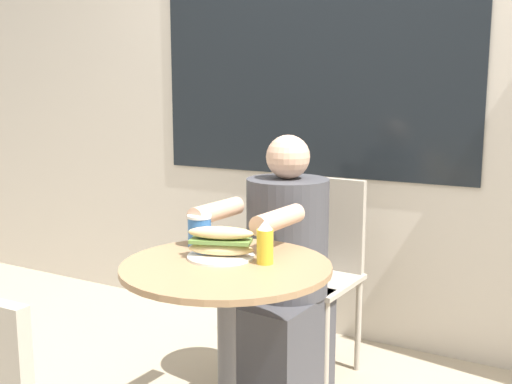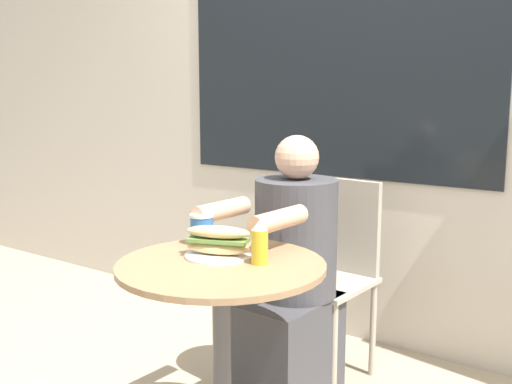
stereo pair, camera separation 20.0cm
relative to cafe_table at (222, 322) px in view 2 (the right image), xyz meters
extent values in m
cube|color=beige|center=(0.00, 1.30, 0.88)|extent=(8.00, 0.08, 2.80)
cube|color=black|center=(-0.30, 1.25, 1.03)|extent=(1.70, 0.01, 1.44)
cylinder|color=#997551|center=(0.00, 0.00, 0.19)|extent=(0.66, 0.66, 0.02)
cylinder|color=#515156|center=(0.00, 0.00, -0.16)|extent=(0.06, 0.06, 0.68)
cube|color=#ADA393|center=(-0.06, 0.77, -0.08)|extent=(0.40, 0.40, 0.02)
cube|color=#ADA393|center=(-0.05, 0.94, 0.14)|extent=(0.35, 0.05, 0.42)
cylinder|color=#ADA393|center=(0.10, 0.59, -0.31)|extent=(0.03, 0.03, 0.43)
cylinder|color=#ADA393|center=(-0.23, 0.61, -0.31)|extent=(0.03, 0.03, 0.43)
cylinder|color=#ADA393|center=(0.12, 0.92, -0.31)|extent=(0.03, 0.03, 0.43)
cylinder|color=#ADA393|center=(-0.21, 0.94, -0.31)|extent=(0.03, 0.03, 0.43)
cube|color=#424247|center=(-0.06, 0.48, -0.30)|extent=(0.33, 0.42, 0.45)
cylinder|color=#424247|center=(-0.06, 0.55, 0.16)|extent=(0.33, 0.33, 0.47)
sphere|color=#D6A889|center=(-0.06, 0.55, 0.48)|extent=(0.17, 0.17, 0.17)
cylinder|color=#D6A889|center=(0.06, 0.24, 0.30)|extent=(0.08, 0.26, 0.07)
cylinder|color=#D6A889|center=(-0.20, 0.26, 0.30)|extent=(0.08, 0.26, 0.07)
cylinder|color=white|center=(-0.05, 0.05, 0.20)|extent=(0.22, 0.22, 0.01)
ellipsoid|color=#DBB77A|center=(-0.05, 0.05, 0.22)|extent=(0.23, 0.14, 0.04)
cube|color=olive|center=(-0.05, 0.05, 0.25)|extent=(0.21, 0.14, 0.01)
ellipsoid|color=#DBB77A|center=(-0.05, 0.05, 0.28)|extent=(0.23, 0.14, 0.04)
cylinder|color=#336BB7|center=(-0.20, 0.14, 0.25)|extent=(0.08, 0.08, 0.10)
cylinder|color=white|center=(-0.20, 0.14, 0.30)|extent=(0.08, 0.08, 0.01)
cylinder|color=gold|center=(0.11, 0.06, 0.25)|extent=(0.05, 0.05, 0.11)
cone|color=white|center=(0.11, 0.06, 0.32)|extent=(0.05, 0.05, 0.03)
camera|label=1|loc=(0.97, -1.53, 0.73)|focal=42.00mm
camera|label=2|loc=(1.14, -1.42, 0.73)|focal=42.00mm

